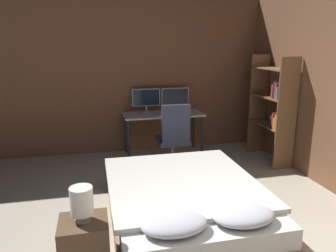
{
  "coord_description": "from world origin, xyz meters",
  "views": [
    {
      "loc": [
        -1.14,
        -1.75,
        1.9
      ],
      "look_at": [
        -0.11,
        2.67,
        0.75
      ],
      "focal_mm": 35.0,
      "sensor_mm": 36.0,
      "label": 1
    }
  ],
  "objects_px": {
    "computer_mouse": "(181,114)",
    "bed": "(185,204)",
    "nightstand": "(85,251)",
    "office_chair": "(174,143)",
    "monitor_right": "(175,98)",
    "keyboard": "(166,115)",
    "bedside_lamp": "(82,201)",
    "bookshelf": "(275,105)",
    "desk": "(163,119)",
    "monitor_left": "(146,99)"
  },
  "relations": [
    {
      "from": "monitor_right",
      "to": "keyboard",
      "type": "bearing_deg",
      "value": -124.21
    },
    {
      "from": "bookshelf",
      "to": "desk",
      "type": "bearing_deg",
      "value": 154.51
    },
    {
      "from": "nightstand",
      "to": "bookshelf",
      "type": "bearing_deg",
      "value": 36.62
    },
    {
      "from": "nightstand",
      "to": "office_chair",
      "type": "relative_size",
      "value": 0.52
    },
    {
      "from": "bed",
      "to": "computer_mouse",
      "type": "distance_m",
      "value": 2.27
    },
    {
      "from": "nightstand",
      "to": "desk",
      "type": "xyz_separation_m",
      "value": [
        1.29,
        2.97,
        0.36
      ]
    },
    {
      "from": "desk",
      "to": "office_chair",
      "type": "bearing_deg",
      "value": -89.81
    },
    {
      "from": "bedside_lamp",
      "to": "monitor_right",
      "type": "relative_size",
      "value": 0.58
    },
    {
      "from": "keyboard",
      "to": "office_chair",
      "type": "distance_m",
      "value": 0.63
    },
    {
      "from": "bed",
      "to": "bookshelf",
      "type": "xyz_separation_m",
      "value": [
        1.92,
        1.55,
        0.71
      ]
    },
    {
      "from": "bedside_lamp",
      "to": "bookshelf",
      "type": "relative_size",
      "value": 0.17
    },
    {
      "from": "desk",
      "to": "computer_mouse",
      "type": "xyz_separation_m",
      "value": [
        0.27,
        -0.19,
        0.12
      ]
    },
    {
      "from": "desk",
      "to": "monitor_left",
      "type": "xyz_separation_m",
      "value": [
        -0.26,
        0.19,
        0.33
      ]
    },
    {
      "from": "desk",
      "to": "keyboard",
      "type": "relative_size",
      "value": 3.76
    },
    {
      "from": "keyboard",
      "to": "office_chair",
      "type": "bearing_deg",
      "value": -89.74
    },
    {
      "from": "nightstand",
      "to": "monitor_right",
      "type": "height_order",
      "value": "monitor_right"
    },
    {
      "from": "monitor_left",
      "to": "monitor_right",
      "type": "relative_size",
      "value": 1.0
    },
    {
      "from": "monitor_left",
      "to": "bed",
      "type": "bearing_deg",
      "value": -90.27
    },
    {
      "from": "bed",
      "to": "nightstand",
      "type": "relative_size",
      "value": 3.78
    },
    {
      "from": "computer_mouse",
      "to": "bookshelf",
      "type": "xyz_separation_m",
      "value": [
        1.38,
        -0.6,
        0.2
      ]
    },
    {
      "from": "desk",
      "to": "computer_mouse",
      "type": "relative_size",
      "value": 19.41
    },
    {
      "from": "bed",
      "to": "nightstand",
      "type": "height_order",
      "value": "bed"
    },
    {
      "from": "nightstand",
      "to": "monitor_right",
      "type": "bearing_deg",
      "value": 63.88
    },
    {
      "from": "nightstand",
      "to": "office_chair",
      "type": "height_order",
      "value": "office_chair"
    },
    {
      "from": "bed",
      "to": "bookshelf",
      "type": "distance_m",
      "value": 2.57
    },
    {
      "from": "bookshelf",
      "to": "keyboard",
      "type": "bearing_deg",
      "value": 160.12
    },
    {
      "from": "monitor_right",
      "to": "keyboard",
      "type": "xyz_separation_m",
      "value": [
        -0.26,
        -0.38,
        -0.23
      ]
    },
    {
      "from": "desk",
      "to": "bedside_lamp",
      "type": "bearing_deg",
      "value": -113.49
    },
    {
      "from": "bedside_lamp",
      "to": "bookshelf",
      "type": "height_order",
      "value": "bookshelf"
    },
    {
      "from": "bed",
      "to": "monitor_right",
      "type": "bearing_deg",
      "value": 78.12
    },
    {
      "from": "monitor_right",
      "to": "computer_mouse",
      "type": "height_order",
      "value": "monitor_right"
    },
    {
      "from": "nightstand",
      "to": "office_chair",
      "type": "distance_m",
      "value": 2.58
    },
    {
      "from": "monitor_left",
      "to": "monitor_right",
      "type": "height_order",
      "value": "same"
    },
    {
      "from": "bedside_lamp",
      "to": "bookshelf",
      "type": "distance_m",
      "value": 3.67
    },
    {
      "from": "desk",
      "to": "monitor_right",
      "type": "relative_size",
      "value": 2.76
    },
    {
      "from": "bedside_lamp",
      "to": "office_chair",
      "type": "distance_m",
      "value": 2.59
    },
    {
      "from": "bedside_lamp",
      "to": "monitor_right",
      "type": "xyz_separation_m",
      "value": [
        1.55,
        3.16,
        0.26
      ]
    },
    {
      "from": "monitor_right",
      "to": "bookshelf",
      "type": "relative_size",
      "value": 0.29
    },
    {
      "from": "office_chair",
      "to": "desk",
      "type": "bearing_deg",
      "value": 90.19
    },
    {
      "from": "bed",
      "to": "nightstand",
      "type": "xyz_separation_m",
      "value": [
        -1.02,
        -0.63,
        0.03
      ]
    },
    {
      "from": "computer_mouse",
      "to": "nightstand",
      "type": "bearing_deg",
      "value": -119.33
    },
    {
      "from": "office_chair",
      "to": "bookshelf",
      "type": "bearing_deg",
      "value": -1.7
    },
    {
      "from": "nightstand",
      "to": "desk",
      "type": "bearing_deg",
      "value": 66.51
    },
    {
      "from": "nightstand",
      "to": "bookshelf",
      "type": "xyz_separation_m",
      "value": [
        2.94,
        2.18,
        0.68
      ]
    },
    {
      "from": "computer_mouse",
      "to": "bed",
      "type": "bearing_deg",
      "value": -104.19
    },
    {
      "from": "keyboard",
      "to": "bookshelf",
      "type": "height_order",
      "value": "bookshelf"
    },
    {
      "from": "bedside_lamp",
      "to": "keyboard",
      "type": "bearing_deg",
      "value": 65.09
    },
    {
      "from": "bedside_lamp",
      "to": "bookshelf",
      "type": "bearing_deg",
      "value": 36.62
    },
    {
      "from": "nightstand",
      "to": "bedside_lamp",
      "type": "xyz_separation_m",
      "value": [
        0.0,
        0.0,
        0.44
      ]
    },
    {
      "from": "desk",
      "to": "keyboard",
      "type": "xyz_separation_m",
      "value": [
        -0.0,
        -0.19,
        0.11
      ]
    }
  ]
}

